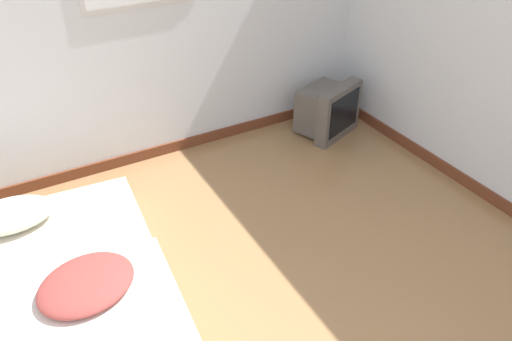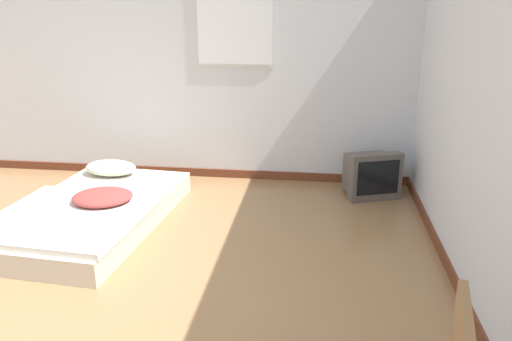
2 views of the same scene
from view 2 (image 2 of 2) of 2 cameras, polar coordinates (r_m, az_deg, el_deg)
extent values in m
plane|color=#997047|center=(3.39, -26.51, -16.06)|extent=(20.00, 20.00, 0.00)
cube|color=silver|center=(5.46, -11.76, 12.73)|extent=(7.84, 0.06, 2.60)
cube|color=brown|center=(5.68, -11.06, 0.00)|extent=(7.84, 0.02, 0.09)
cube|color=silver|center=(5.18, -2.54, 17.78)|extent=(0.81, 0.01, 1.11)
cube|color=white|center=(5.17, -2.55, 17.78)|extent=(0.74, 0.01, 1.04)
cube|color=beige|center=(4.55, -18.18, -4.70)|extent=(1.26, 2.00, 0.19)
ellipsoid|color=silver|center=(5.19, -16.26, 0.30)|extent=(0.54, 0.38, 0.14)
cube|color=silver|center=(4.22, -20.74, -5.07)|extent=(1.22, 1.20, 0.05)
ellipsoid|color=#993D38|center=(4.38, -17.14, -2.91)|extent=(0.58, 0.52, 0.11)
cube|color=#56514C|center=(5.09, 12.59, -0.27)|extent=(0.48, 0.39, 0.37)
cube|color=#56514C|center=(4.93, 13.50, -0.74)|extent=(0.52, 0.28, 0.46)
cube|color=black|center=(4.88, 13.80, -0.83)|extent=(0.40, 0.15, 0.33)
camera|label=1|loc=(2.58, -44.06, 22.26)|focal=35.00mm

